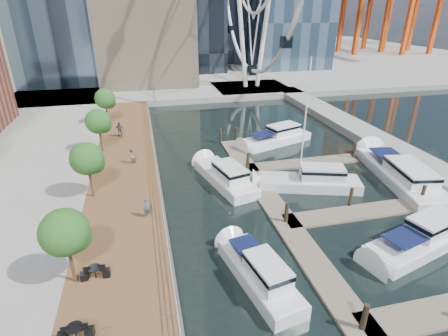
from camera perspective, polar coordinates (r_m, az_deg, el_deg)
name	(u,v)px	position (r m, az deg, el deg)	size (l,w,h in m)	color
ground	(291,312)	(20.83, 10.87, -22.03)	(520.00, 520.00, 0.00)	black
boardwalk	(125,192)	(31.37, -15.91, -3.81)	(6.00, 60.00, 1.00)	brown
seawall	(160,188)	(31.30, -10.44, -3.29)	(0.25, 60.00, 1.00)	#595954
land_far	(160,58)	(115.81, -10.37, 17.30)	(200.00, 114.00, 1.00)	gray
breakwater	(383,144)	(44.68, 24.49, 3.57)	(4.00, 60.00, 1.00)	gray
pier	(251,89)	(69.48, 4.45, 12.73)	(14.00, 12.00, 1.00)	gray
railing	(158,178)	(30.83, -10.77, -1.63)	(0.10, 60.00, 1.05)	white
floating_docks	(332,198)	(30.71, 17.27, -4.67)	(16.00, 34.00, 2.60)	#6D6051
street_trees	(87,159)	(29.16, -21.50, 1.39)	(2.60, 42.60, 4.60)	#3F2B1C
yacht_foreground	(419,247)	(28.07, 29.24, -11.21)	(2.60, 9.72, 2.15)	white
pedestrian_near	(147,208)	(26.11, -12.48, -6.37)	(0.56, 0.37, 1.54)	#454E5C
pedestrian_mid	(132,156)	(35.23, -14.87, 1.92)	(0.78, 0.61, 1.61)	#8B6C60
pedestrian_far	(120,129)	(43.18, -16.66, 6.08)	(1.05, 0.44, 1.78)	#2E353A
moored_yachts	(320,194)	(32.14, 15.41, -4.04)	(22.08, 38.43, 11.50)	silver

